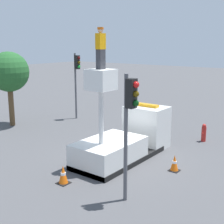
# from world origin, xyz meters

# --- Properties ---
(ground_plane) EXTENTS (120.00, 120.00, 0.00)m
(ground_plane) POSITION_xyz_m (0.00, 0.00, 0.00)
(ground_plane) COLOR #4C4C4F
(bucket_truck) EXTENTS (5.90, 2.24, 4.53)m
(bucket_truck) POSITION_xyz_m (0.57, 0.00, 0.93)
(bucket_truck) COLOR black
(bucket_truck) RESTS_ON ground
(worker) EXTENTS (0.40, 0.26, 1.75)m
(worker) POSITION_xyz_m (-1.38, 0.00, 5.41)
(worker) COLOR #38383D
(worker) RESTS_ON bucket_truck
(traffic_light_pole) EXTENTS (0.34, 0.57, 4.63)m
(traffic_light_pole) POSITION_xyz_m (-3.14, -2.71, 3.29)
(traffic_light_pole) COLOR #515156
(traffic_light_pole) RESTS_ON ground
(traffic_light_across) EXTENTS (0.34, 0.57, 4.90)m
(traffic_light_across) POSITION_xyz_m (4.98, 7.53, 3.48)
(traffic_light_across) COLOR #515156
(traffic_light_across) RESTS_ON ground
(fire_hydrant) EXTENTS (0.51, 0.27, 1.05)m
(fire_hydrant) POSITION_xyz_m (5.36, -2.20, 0.51)
(fire_hydrant) COLOR #B2231E
(fire_hydrant) RESTS_ON ground
(traffic_cone_rear) EXTENTS (0.48, 0.48, 0.77)m
(traffic_cone_rear) POSITION_xyz_m (-3.56, 0.24, 0.37)
(traffic_cone_rear) COLOR black
(traffic_cone_rear) RESTS_ON ground
(traffic_cone_curbside) EXTENTS (0.45, 0.45, 0.75)m
(traffic_cone_curbside) POSITION_xyz_m (0.38, -2.79, 0.36)
(traffic_cone_curbside) COLOR black
(traffic_cone_curbside) RESTS_ON ground
(tree_left_bg) EXTENTS (2.71, 2.71, 5.09)m
(tree_left_bg) POSITION_xyz_m (0.77, 9.80, 3.69)
(tree_left_bg) COLOR brown
(tree_left_bg) RESTS_ON ground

